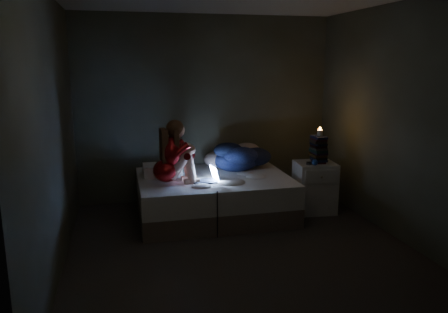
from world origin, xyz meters
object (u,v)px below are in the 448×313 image
object	(u,v)px
nightstand	(314,187)
candle	(320,136)
bed	(214,196)
woman	(166,152)
phone	(310,163)
laptop	(205,174)

from	to	relation	value
nightstand	candle	distance (m)	0.69
bed	woman	size ratio (longest dim) A/B	2.46
woman	phone	xyz separation A→B (m)	(1.86, 0.02, -0.24)
woman	laptop	distance (m)	0.54
bed	laptop	world-z (taller)	laptop
woman	laptop	xyz separation A→B (m)	(0.46, -0.04, -0.28)
bed	candle	distance (m)	1.58
laptop	nightstand	distance (m)	1.53
candle	phone	size ratio (longest dim) A/B	0.57
woman	nightstand	distance (m)	2.04
woman	phone	size ratio (longest dim) A/B	5.53
bed	phone	distance (m)	1.31
candle	phone	xyz separation A→B (m)	(-0.14, -0.04, -0.35)
bed	woman	distance (m)	0.92
woman	candle	size ratio (longest dim) A/B	9.68
woman	nightstand	bearing A→B (deg)	-3.34
candle	laptop	bearing A→B (deg)	-176.30
nightstand	phone	size ratio (longest dim) A/B	4.76
nightstand	phone	world-z (taller)	phone
laptop	phone	bearing A→B (deg)	-10.22
nightstand	phone	distance (m)	0.36
woman	bed	bearing A→B (deg)	13.32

